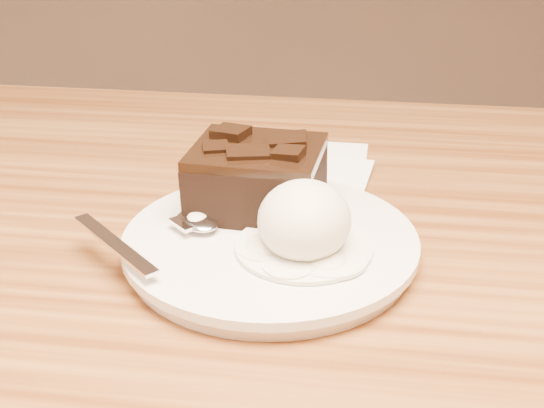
# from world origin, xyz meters

# --- Properties ---
(plate) EXTENTS (0.22, 0.22, 0.02)m
(plate) POSITION_xyz_m (0.06, 0.01, 0.76)
(plate) COLOR silver
(plate) RESTS_ON dining_table
(brownie) EXTENTS (0.11, 0.09, 0.05)m
(brownie) POSITION_xyz_m (0.04, 0.05, 0.79)
(brownie) COLOR black
(brownie) RESTS_ON plate
(ice_cream_scoop) EXTENTS (0.07, 0.07, 0.06)m
(ice_cream_scoop) POSITION_xyz_m (0.08, -0.01, 0.79)
(ice_cream_scoop) COLOR silver
(ice_cream_scoop) RESTS_ON plate
(melt_puddle) EXTENTS (0.10, 0.10, 0.00)m
(melt_puddle) POSITION_xyz_m (0.08, -0.01, 0.77)
(melt_puddle) COLOR silver
(melt_puddle) RESTS_ON plate
(spoon) EXTENTS (0.14, 0.13, 0.01)m
(spoon) POSITION_xyz_m (-0.00, 0.01, 0.77)
(spoon) COLOR silver
(spoon) RESTS_ON plate
(napkin) EXTENTS (0.15, 0.15, 0.01)m
(napkin) POSITION_xyz_m (0.05, 0.17, 0.75)
(napkin) COLOR white
(napkin) RESTS_ON dining_table
(crumb_a) EXTENTS (0.01, 0.01, 0.00)m
(crumb_a) POSITION_xyz_m (0.02, 0.03, 0.77)
(crumb_a) COLOR black
(crumb_a) RESTS_ON plate
(crumb_b) EXTENTS (0.01, 0.01, 0.00)m
(crumb_b) POSITION_xyz_m (0.04, -0.01, 0.77)
(crumb_b) COLOR black
(crumb_b) RESTS_ON plate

